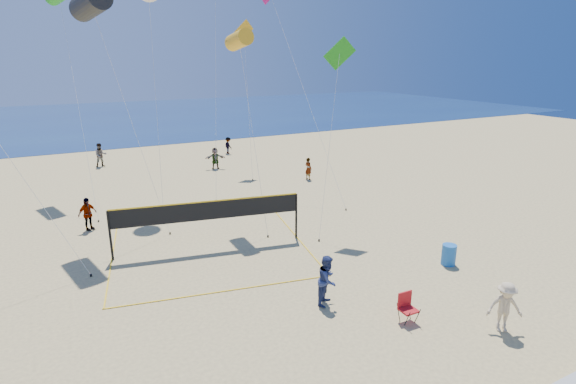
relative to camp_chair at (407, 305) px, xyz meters
name	(u,v)px	position (x,y,z in m)	size (l,w,h in m)	color
ocean	(97,119)	(-3.91, 60.31, -0.55)	(140.00, 50.00, 0.03)	navy
bystander_a	(327,280)	(-1.72, 2.16, 0.34)	(0.88, 0.69, 1.82)	navy
bystander_b	(505,307)	(2.35, -1.85, 0.27)	(1.09, 0.63, 1.69)	#D1B78B
far_person_0	(87,214)	(-8.61, 13.78, 0.28)	(0.99, 0.41, 1.69)	gray
far_person_1	(215,158)	(1.35, 23.38, 0.26)	(1.55, 0.49, 1.67)	gray
far_person_2	(308,169)	(6.21, 17.20, 0.22)	(0.58, 0.38, 1.58)	gray
far_person_3	(101,155)	(-6.53, 28.25, 0.38)	(0.92, 0.72, 1.89)	gray
far_person_4	(228,145)	(4.29, 28.41, 0.18)	(0.96, 0.55, 1.49)	gray
camp_chair	(407,305)	(0.00, 0.00, 0.00)	(0.56, 0.68, 1.12)	red
trash_barrel	(449,255)	(4.50, 2.44, -0.13)	(0.59, 0.59, 0.89)	blue
volleyball_net	(208,216)	(-3.91, 8.73, 0.99)	(9.93, 9.81, 2.28)	black
kite_1	(91,3)	(-7.35, 13.32, 10.13)	(3.13, 3.52, 11.43)	black
kite_2	(239,40)	(-0.83, 12.11, 8.65)	(0.84, 4.46, 9.77)	gold
kite_4	(338,64)	(2.96, 8.89, 7.54)	(2.92, 2.22, 9.38)	#1F951A
kite_5	(273,1)	(3.90, 18.04, 11.28)	(1.84, 8.44, 13.49)	#CD1978
kite_9	(244,39)	(3.85, 22.80, 9.12)	(2.25, 4.49, 11.13)	gold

